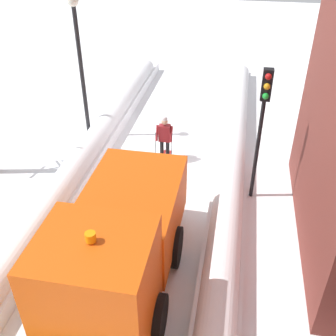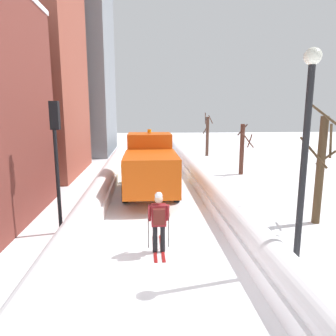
{
  "view_description": "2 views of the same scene",
  "coord_description": "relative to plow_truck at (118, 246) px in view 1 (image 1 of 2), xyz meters",
  "views": [
    {
      "loc": [
        -2.58,
        14.03,
        7.96
      ],
      "look_at": [
        -0.7,
        3.94,
        1.21
      ],
      "focal_mm": 42.39,
      "sensor_mm": 36.0,
      "label": 1
    },
    {
      "loc": [
        -0.51,
        -6.74,
        4.06
      ],
      "look_at": [
        0.44,
        5.58,
        1.74
      ],
      "focal_mm": 32.81,
      "sensor_mm": 36.0,
      "label": 2
    }
  ],
  "objects": [
    {
      "name": "plow_truck",
      "position": [
        0.0,
        0.0,
        0.0
      ],
      "size": [
        3.2,
        5.98,
        3.12
      ],
      "color": "#DB510F",
      "rests_on": "ground"
    },
    {
      "name": "traffic_light_pole",
      "position": [
        -3.1,
        -4.38,
        1.58
      ],
      "size": [
        0.28,
        0.42,
        4.36
      ],
      "color": "black",
      "rests_on": "ground"
    },
    {
      "name": "street_lamp",
      "position": [
        3.58,
        -7.45,
        1.96
      ],
      "size": [
        0.4,
        0.4,
        5.47
      ],
      "color": "black",
      "rests_on": "ground"
    },
    {
      "name": "skier",
      "position": [
        0.12,
        -6.16,
        -0.48
      ],
      "size": [
        0.62,
        1.8,
        1.81
      ],
      "color": "black",
      "rests_on": "ground"
    }
  ]
}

